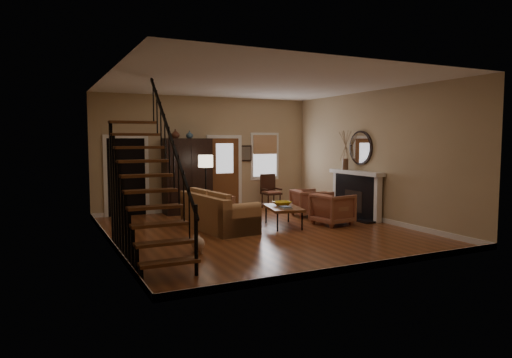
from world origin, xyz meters
name	(u,v)px	position (x,y,z in m)	size (l,w,h in m)	color
room	(214,162)	(-0.41, 1.76, 1.51)	(7.00, 7.33, 3.30)	brown
staircase	(148,167)	(-2.78, -1.30, 1.60)	(0.94, 2.80, 3.20)	brown
fireplace	(357,190)	(3.13, 0.50, 0.74)	(0.33, 1.95, 2.30)	black
armoire	(187,176)	(-0.70, 3.15, 1.05)	(1.30, 0.60, 2.10)	black
vase_a	(175,134)	(-1.05, 3.05, 2.22)	(0.24, 0.24, 0.25)	#4C2619
vase_b	(190,135)	(-0.65, 3.05, 2.21)	(0.20, 0.20, 0.21)	#334C60
sofa	(219,212)	(-0.75, 0.63, 0.41)	(0.95, 2.19, 0.82)	tan
coffee_table	(283,217)	(0.76, 0.26, 0.24)	(0.72, 1.24, 0.48)	brown
bowl	(282,204)	(0.81, 0.41, 0.53)	(0.42, 0.42, 0.10)	gold
books	(285,207)	(0.64, -0.04, 0.50)	(0.23, 0.31, 0.06)	beige
armchair_left	(333,209)	(1.95, -0.06, 0.39)	(0.82, 0.85, 0.77)	brown
armchair_right	(308,203)	(2.08, 1.26, 0.36)	(0.77, 0.80, 0.72)	brown
floor_lamp	(206,187)	(-0.52, 2.11, 0.83)	(0.38, 0.38, 1.67)	black
side_chair	(271,191)	(1.85, 2.95, 0.51)	(0.54, 0.54, 1.02)	#331A10
dog	(198,244)	(-1.90, -1.27, 0.15)	(0.25, 0.42, 0.31)	beige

